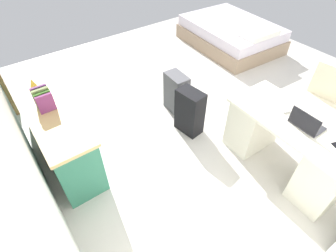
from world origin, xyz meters
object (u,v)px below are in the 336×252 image
at_px(desk, 288,145).
at_px(bed, 231,34).
at_px(suitcase_black, 190,112).
at_px(office_chair, 316,106).
at_px(suitcase_spare_grey, 176,93).
at_px(laptop, 306,123).
at_px(credenza, 55,129).
at_px(figurine_small, 32,83).
at_px(computer_mouse, 286,111).

relative_size(desk, bed, 0.74).
bearing_deg(suitcase_black, desk, -164.64).
distance_m(desk, office_chair, 0.86).
bearing_deg(desk, suitcase_spare_grey, 12.62).
xyz_separation_m(desk, suitcase_black, (1.15, 0.49, -0.06)).
relative_size(suitcase_spare_grey, laptop, 1.90).
distance_m(suitcase_spare_grey, laptop, 1.78).
height_order(desk, suitcase_spare_grey, desk).
relative_size(bed, laptop, 6.26).
relative_size(desk, credenza, 0.81).
bearing_deg(figurine_small, office_chair, -125.41).
bearing_deg(suitcase_black, bed, -65.14).
relative_size(desk, suitcase_spare_grey, 2.42).
height_order(desk, computer_mouse, computer_mouse).
relative_size(bed, suitcase_black, 3.09).
bearing_deg(bed, office_chair, 157.94).
bearing_deg(laptop, office_chair, -73.35).
height_order(credenza, laptop, laptop).
xyz_separation_m(bed, figurine_small, (-0.39, 3.88, 0.57)).
bearing_deg(suitcase_black, suitcase_spare_grey, -23.02).
xyz_separation_m(computer_mouse, figurine_small, (2.05, 2.08, 0.07)).
height_order(bed, suitcase_black, suitcase_black).
xyz_separation_m(desk, laptop, (-0.08, 0.01, 0.40)).
bearing_deg(desk, credenza, 48.53).
distance_m(bed, suitcase_black, 2.75).
relative_size(bed, suitcase_spare_grey, 3.29).
height_order(credenza, suitcase_spare_grey, credenza).
bearing_deg(suitcase_black, figurine_small, 47.77).
xyz_separation_m(bed, computer_mouse, (-2.44, 1.80, 0.50)).
height_order(suitcase_black, laptop, laptop).
distance_m(desk, laptop, 0.40).
bearing_deg(suitcase_spare_grey, desk, -165.17).
relative_size(suitcase_black, suitcase_spare_grey, 1.07).
xyz_separation_m(office_chair, computer_mouse, (0.00, 0.81, 0.32)).
relative_size(credenza, figurine_small, 16.36).
relative_size(office_chair, credenza, 0.52).
bearing_deg(office_chair, computer_mouse, 89.81).
distance_m(suitcase_black, suitcase_spare_grey, 0.47).
xyz_separation_m(credenza, computer_mouse, (-1.62, -2.08, 0.36)).
bearing_deg(computer_mouse, figurine_small, 47.32).
height_order(office_chair, suitcase_black, office_chair).
distance_m(computer_mouse, figurine_small, 2.92).
relative_size(office_chair, figurine_small, 8.55).
relative_size(office_chair, suitcase_black, 1.46).
relative_size(desk, figurine_small, 13.28).
height_order(desk, credenza, credenza).
distance_m(office_chair, bed, 2.64).
bearing_deg(office_chair, desk, 101.99).
relative_size(credenza, computer_mouse, 18.00).
xyz_separation_m(bed, suitcase_spare_grey, (-1.01, 2.19, 0.06)).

